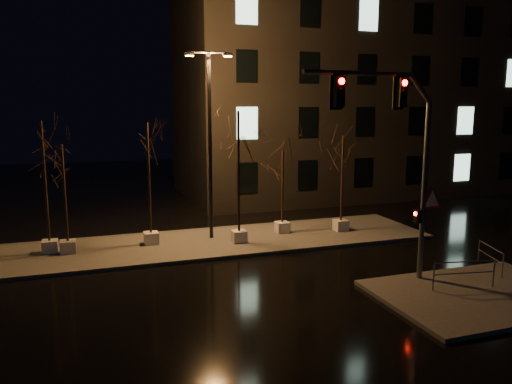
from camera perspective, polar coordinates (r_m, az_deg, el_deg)
name	(u,v)px	position (r m, az deg, el deg)	size (l,w,h in m)	color
ground	(243,287)	(18.52, -1.44, -10.85)	(90.00, 90.00, 0.00)	black
median	(206,243)	(24.01, -5.74, -5.82)	(22.00, 5.00, 0.15)	#4A4742
sidewalk_corner	(480,295)	(19.29, 24.20, -10.65)	(7.00, 5.00, 0.15)	#4A4742
building	(347,93)	(39.50, 10.40, 11.10)	(25.00, 12.00, 15.00)	black
tree_0	(43,151)	(23.15, -23.17, 4.36)	(1.80, 1.80, 5.92)	silver
tree_1	(63,169)	(22.88, -21.19, 2.48)	(1.80, 1.80, 4.90)	silver
tree_2	(148,150)	(23.23, -12.25, 4.72)	(1.80, 1.80, 5.81)	silver
tree_3	(238,141)	(23.00, -2.02, 5.86)	(1.80, 1.80, 6.32)	silver
tree_4	(283,170)	(24.95, 3.07, 2.58)	(1.80, 1.80, 4.26)	silver
tree_5	(343,157)	(25.67, 9.88, 3.96)	(1.80, 1.80, 5.03)	silver
traffic_signal_mast	(401,148)	(18.20, 16.21, 4.83)	(6.11, 0.86, 7.50)	#5A5C62
streetlight_main	(210,133)	(23.85, -5.29, 6.72)	(2.21, 0.64, 8.85)	black
guard_rail_a	(464,271)	(19.21, 22.71, -8.31)	(2.32, 0.43, 1.01)	#5A5C62
guard_rail_b	(490,255)	(21.82, 25.22, -6.50)	(0.62, 1.90, 0.94)	#5A5C62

